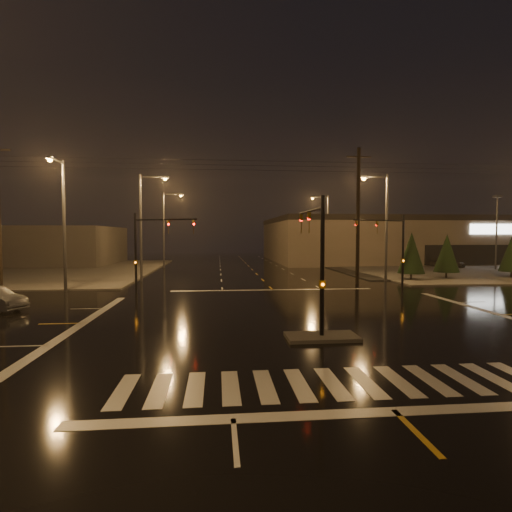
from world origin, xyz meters
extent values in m
plane|color=black|center=(0.00, 0.00, 0.00)|extent=(140.00, 140.00, 0.00)
cube|color=#43403C|center=(30.00, 30.00, 0.06)|extent=(36.00, 36.00, 0.12)
cube|color=#43403C|center=(-30.00, 30.00, 0.06)|extent=(36.00, 36.00, 0.12)
cube|color=#43403C|center=(0.00, -4.00, 0.07)|extent=(3.00, 1.60, 0.15)
cube|color=beige|center=(0.00, -9.00, 0.01)|extent=(15.00, 2.60, 0.01)
cube|color=beige|center=(0.00, -11.00, 0.01)|extent=(16.00, 0.50, 0.01)
cube|color=beige|center=(0.00, 11.00, 0.01)|extent=(16.00, 0.50, 0.01)
cube|color=#675D49|center=(35.00, 46.00, 3.50)|extent=(60.00, 28.00, 7.00)
cube|color=black|center=(35.00, 46.00, 6.80)|extent=(60.20, 28.20, 0.80)
cube|color=white|center=(35.00, 31.90, 5.20)|extent=(9.00, 0.20, 1.40)
cube|color=black|center=(35.00, 31.95, 1.60)|extent=(22.00, 0.15, 2.80)
cube|color=#443F3C|center=(-35.00, 42.00, 2.80)|extent=(30.00, 18.00, 5.60)
cylinder|color=black|center=(0.00, -4.00, 3.00)|extent=(0.18, 0.18, 6.00)
cylinder|color=black|center=(0.00, -1.75, 5.50)|extent=(0.12, 4.50, 0.12)
imported|color=#594707|center=(0.00, 0.27, 5.45)|extent=(0.16, 0.20, 1.00)
cube|color=#594707|center=(0.00, -4.00, 2.30)|extent=(0.25, 0.18, 0.35)
cylinder|color=black|center=(10.50, 10.50, 3.00)|extent=(0.18, 0.18, 6.00)
cylinder|color=black|center=(8.15, 9.64, 5.50)|extent=(4.74, 1.82, 0.12)
imported|color=#594707|center=(6.04, 8.88, 5.45)|extent=(0.24, 0.22, 1.00)
cube|color=#594707|center=(10.50, 10.50, 2.30)|extent=(0.25, 0.18, 0.35)
cylinder|color=black|center=(-10.50, 10.50, 3.00)|extent=(0.18, 0.18, 6.00)
cylinder|color=black|center=(-8.15, 9.64, 5.50)|extent=(4.74, 1.82, 0.12)
imported|color=#594707|center=(-6.04, 8.88, 5.45)|extent=(0.24, 0.22, 1.00)
cube|color=#594707|center=(-10.50, 10.50, 2.30)|extent=(0.25, 0.18, 0.35)
cylinder|color=#38383A|center=(-11.50, 18.00, 5.00)|extent=(0.24, 0.24, 10.00)
cylinder|color=#38383A|center=(-10.30, 18.00, 9.80)|extent=(2.40, 0.14, 0.14)
cube|color=#38383A|center=(-9.20, 18.00, 9.75)|extent=(0.70, 0.30, 0.18)
sphere|color=orange|center=(-9.20, 18.00, 9.62)|extent=(0.32, 0.32, 0.32)
cylinder|color=#38383A|center=(-11.50, 34.00, 5.00)|extent=(0.24, 0.24, 10.00)
cylinder|color=#38383A|center=(-10.30, 34.00, 9.80)|extent=(2.40, 0.14, 0.14)
cube|color=#38383A|center=(-9.20, 34.00, 9.75)|extent=(0.70, 0.30, 0.18)
sphere|color=orange|center=(-9.20, 34.00, 9.62)|extent=(0.32, 0.32, 0.32)
cylinder|color=#38383A|center=(11.50, 16.00, 5.00)|extent=(0.24, 0.24, 10.00)
cylinder|color=#38383A|center=(10.30, 16.00, 9.80)|extent=(2.40, 0.14, 0.14)
cube|color=#38383A|center=(9.20, 16.00, 9.75)|extent=(0.70, 0.30, 0.18)
sphere|color=orange|center=(9.20, 16.00, 9.62)|extent=(0.32, 0.32, 0.32)
cylinder|color=#38383A|center=(11.50, 36.00, 5.00)|extent=(0.24, 0.24, 10.00)
cylinder|color=#38383A|center=(10.30, 36.00, 9.80)|extent=(2.40, 0.14, 0.14)
cube|color=#38383A|center=(9.20, 36.00, 9.75)|extent=(0.70, 0.30, 0.18)
sphere|color=orange|center=(9.20, 36.00, 9.62)|extent=(0.32, 0.32, 0.32)
cylinder|color=#38383A|center=(-16.00, 11.50, 5.00)|extent=(0.24, 0.24, 10.00)
cylinder|color=#38383A|center=(-16.00, 10.30, 9.80)|extent=(0.14, 2.40, 0.14)
cube|color=#38383A|center=(-16.00, 9.20, 9.75)|extent=(0.30, 0.70, 0.18)
sphere|color=orange|center=(-16.00, 9.20, 9.62)|extent=(0.32, 0.32, 0.32)
cylinder|color=black|center=(8.00, 14.00, 6.00)|extent=(0.32, 0.32, 12.00)
cube|color=black|center=(8.00, 14.00, 11.20)|extent=(2.20, 0.12, 0.12)
cylinder|color=black|center=(14.18, 16.36, 0.35)|extent=(0.18, 0.18, 0.70)
cone|color=black|center=(14.18, 16.36, 2.67)|extent=(2.53, 2.53, 3.95)
cylinder|color=black|center=(18.29, 17.24, 0.35)|extent=(0.18, 0.18, 0.70)
cone|color=black|center=(18.29, 17.24, 2.58)|extent=(2.41, 2.41, 3.77)
cylinder|color=black|center=(25.23, 17.25, 0.35)|extent=(0.18, 0.18, 0.70)
cone|color=black|center=(25.23, 17.25, 2.56)|extent=(2.39, 2.39, 3.73)
imported|color=black|center=(25.99, 29.76, 0.73)|extent=(3.96, 4.44, 1.45)
camera|label=1|loc=(-4.35, -20.24, 4.35)|focal=28.00mm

